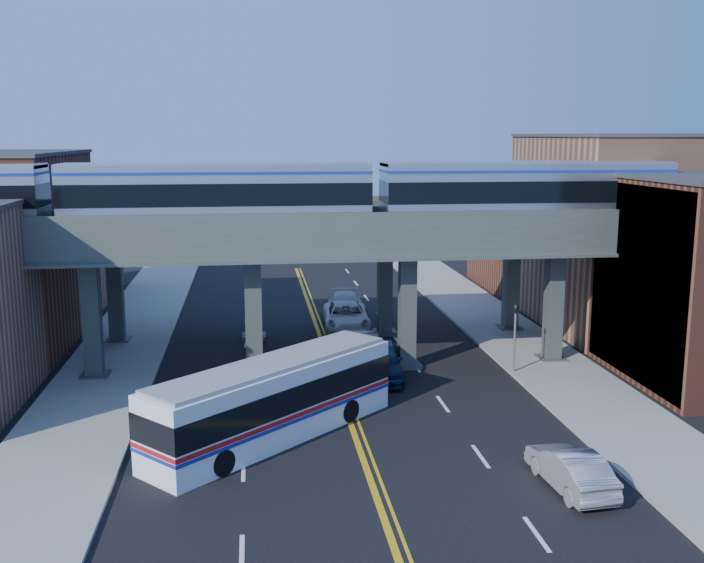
{
  "coord_description": "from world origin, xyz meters",
  "views": [
    {
      "loc": [
        -3.99,
        -31.36,
        12.08
      ],
      "look_at": [
        0.89,
        6.51,
        4.96
      ],
      "focal_mm": 40.0,
      "sensor_mm": 36.0,
      "label": 1
    }
  ],
  "objects_px": {
    "transit_bus": "(274,401)",
    "car_lane_b": "(363,349)",
    "traffic_signal": "(515,331)",
    "car_lane_d": "(345,306)",
    "transit_train": "(218,194)",
    "car_lane_a": "(380,360)",
    "car_lane_c": "(346,317)",
    "car_parked_curb": "(570,469)",
    "stop_sign": "(349,364)"
  },
  "relations": [
    {
      "from": "transit_bus",
      "to": "car_lane_b",
      "type": "bearing_deg",
      "value": 20.46
    },
    {
      "from": "traffic_signal",
      "to": "car_lane_d",
      "type": "distance_m",
      "value": 15.31
    },
    {
      "from": "transit_bus",
      "to": "traffic_signal",
      "type": "bearing_deg",
      "value": -13.13
    },
    {
      "from": "transit_train",
      "to": "car_lane_a",
      "type": "height_order",
      "value": "transit_train"
    },
    {
      "from": "transit_train",
      "to": "car_lane_c",
      "type": "height_order",
      "value": "transit_train"
    },
    {
      "from": "transit_train",
      "to": "car_lane_d",
      "type": "bearing_deg",
      "value": 56.26
    },
    {
      "from": "transit_train",
      "to": "traffic_signal",
      "type": "bearing_deg",
      "value": -7.7
    },
    {
      "from": "transit_train",
      "to": "car_lane_c",
      "type": "xyz_separation_m",
      "value": [
        7.4,
        8.41,
        -8.4
      ]
    },
    {
      "from": "car_parked_curb",
      "to": "car_lane_d",
      "type": "bearing_deg",
      "value": -84.61
    },
    {
      "from": "car_lane_a",
      "to": "car_lane_c",
      "type": "xyz_separation_m",
      "value": [
        -0.49,
        10.07,
        -0.08
      ]
    },
    {
      "from": "transit_bus",
      "to": "stop_sign",
      "type": "bearing_deg",
      "value": 6.0
    },
    {
      "from": "traffic_signal",
      "to": "transit_bus",
      "type": "xyz_separation_m",
      "value": [
        -12.46,
        -7.04,
        -0.74
      ]
    },
    {
      "from": "transit_bus",
      "to": "car_lane_a",
      "type": "height_order",
      "value": "transit_bus"
    },
    {
      "from": "transit_train",
      "to": "car_lane_c",
      "type": "distance_m",
      "value": 14.0
    },
    {
      "from": "traffic_signal",
      "to": "car_lane_b",
      "type": "distance_m",
      "value": 8.1
    },
    {
      "from": "stop_sign",
      "to": "car_lane_c",
      "type": "distance_m",
      "value": 13.52
    },
    {
      "from": "traffic_signal",
      "to": "car_lane_c",
      "type": "height_order",
      "value": "traffic_signal"
    },
    {
      "from": "stop_sign",
      "to": "transit_train",
      "type": "bearing_deg",
      "value": 139.71
    },
    {
      "from": "car_lane_a",
      "to": "car_lane_d",
      "type": "bearing_deg",
      "value": 96.53
    },
    {
      "from": "transit_bus",
      "to": "car_lane_a",
      "type": "xyz_separation_m",
      "value": [
        5.56,
        7.39,
        -0.65
      ]
    },
    {
      "from": "transit_bus",
      "to": "car_parked_curb",
      "type": "xyz_separation_m",
      "value": [
        10.05,
        -6.0,
        -0.85
      ]
    },
    {
      "from": "stop_sign",
      "to": "car_lane_d",
      "type": "relative_size",
      "value": 0.46
    },
    {
      "from": "car_lane_b",
      "to": "car_parked_curb",
      "type": "bearing_deg",
      "value": -67.93
    },
    {
      "from": "stop_sign",
      "to": "car_parked_curb",
      "type": "distance_m",
      "value": 12.0
    },
    {
      "from": "car_lane_d",
      "to": "car_parked_curb",
      "type": "height_order",
      "value": "car_lane_d"
    },
    {
      "from": "traffic_signal",
      "to": "car_parked_curb",
      "type": "bearing_deg",
      "value": -100.48
    },
    {
      "from": "transit_bus",
      "to": "car_lane_c",
      "type": "bearing_deg",
      "value": 31.22
    },
    {
      "from": "car_lane_b",
      "to": "car_lane_c",
      "type": "xyz_separation_m",
      "value": [
        -0.0,
        7.49,
        0.05
      ]
    },
    {
      "from": "transit_train",
      "to": "stop_sign",
      "type": "height_order",
      "value": "transit_train"
    },
    {
      "from": "stop_sign",
      "to": "car_parked_curb",
      "type": "relative_size",
      "value": 0.6
    },
    {
      "from": "car_parked_curb",
      "to": "car_lane_b",
      "type": "bearing_deg",
      "value": -77.38
    },
    {
      "from": "stop_sign",
      "to": "car_lane_c",
      "type": "relative_size",
      "value": 0.43
    },
    {
      "from": "transit_bus",
      "to": "car_lane_c",
      "type": "distance_m",
      "value": 18.19
    },
    {
      "from": "car_lane_d",
      "to": "car_lane_c",
      "type": "bearing_deg",
      "value": -87.22
    },
    {
      "from": "car_lane_c",
      "to": "car_lane_a",
      "type": "bearing_deg",
      "value": -83.95
    },
    {
      "from": "car_lane_d",
      "to": "car_parked_curb",
      "type": "bearing_deg",
      "value": -72.26
    },
    {
      "from": "car_lane_a",
      "to": "transit_bus",
      "type": "bearing_deg",
      "value": -121.45
    },
    {
      "from": "car_lane_a",
      "to": "car_lane_c",
      "type": "distance_m",
      "value": 10.08
    },
    {
      "from": "car_lane_a",
      "to": "car_lane_d",
      "type": "relative_size",
      "value": 0.94
    },
    {
      "from": "car_lane_a",
      "to": "traffic_signal",
      "type": "bearing_deg",
      "value": 2.65
    },
    {
      "from": "transit_train",
      "to": "traffic_signal",
      "type": "relative_size",
      "value": 11.37
    },
    {
      "from": "car_lane_b",
      "to": "stop_sign",
      "type": "bearing_deg",
      "value": -99.49
    },
    {
      "from": "car_lane_c",
      "to": "car_parked_curb",
      "type": "distance_m",
      "value": 23.98
    },
    {
      "from": "car_lane_d",
      "to": "car_parked_curb",
      "type": "xyz_separation_m",
      "value": [
        4.73,
        -26.51,
        -0.12
      ]
    },
    {
      "from": "car_lane_b",
      "to": "car_lane_d",
      "type": "distance_m",
      "value": 10.54
    },
    {
      "from": "car_lane_b",
      "to": "car_lane_c",
      "type": "height_order",
      "value": "car_lane_c"
    },
    {
      "from": "transit_train",
      "to": "car_lane_d",
      "type": "distance_m",
      "value": 16.15
    },
    {
      "from": "transit_bus",
      "to": "car_lane_b",
      "type": "distance_m",
      "value": 11.2
    },
    {
      "from": "car_lane_b",
      "to": "car_lane_c",
      "type": "distance_m",
      "value": 7.49
    },
    {
      "from": "transit_train",
      "to": "car_lane_a",
      "type": "relative_size",
      "value": 8.66
    }
  ]
}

